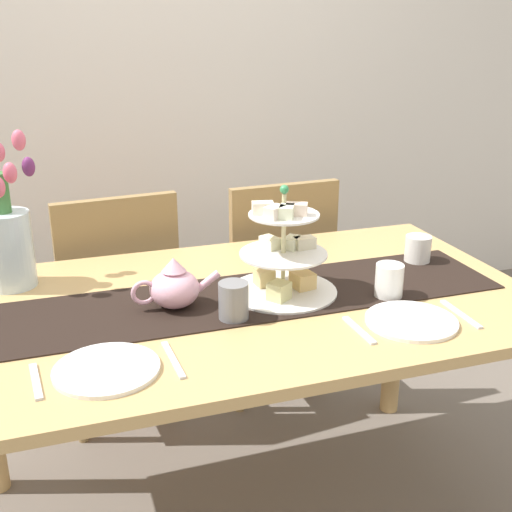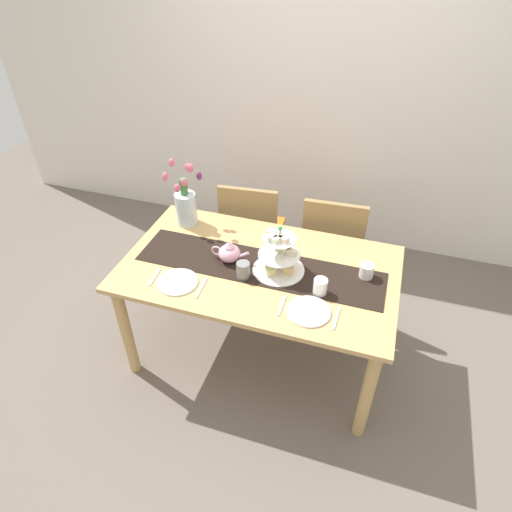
% 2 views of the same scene
% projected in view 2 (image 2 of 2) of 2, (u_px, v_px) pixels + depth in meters
% --- Properties ---
extents(ground_plane, '(8.00, 8.00, 0.00)m').
position_uv_depth(ground_plane, '(259.00, 350.00, 3.05)').
color(ground_plane, '#6B6056').
extents(room_wall_rear, '(6.00, 0.08, 2.60)m').
position_uv_depth(room_wall_rear, '(320.00, 90.00, 3.41)').
color(room_wall_rear, silver).
rests_on(room_wall_rear, ground_plane).
extents(dining_table, '(1.60, 0.93, 0.75)m').
position_uv_depth(dining_table, '(259.00, 280.00, 2.65)').
color(dining_table, tan).
rests_on(dining_table, ground_plane).
extents(chair_left, '(0.46, 0.46, 0.91)m').
position_uv_depth(chair_left, '(252.00, 229.00, 3.32)').
color(chair_left, olive).
rests_on(chair_left, ground_plane).
extents(chair_right, '(0.44, 0.44, 0.91)m').
position_uv_depth(chair_right, '(332.00, 244.00, 3.17)').
color(chair_right, olive).
rests_on(chair_right, ground_plane).
extents(table_runner, '(1.45, 0.33, 0.00)m').
position_uv_depth(table_runner, '(259.00, 266.00, 2.58)').
color(table_runner, black).
rests_on(table_runner, dining_table).
extents(tiered_cake_stand, '(0.30, 0.30, 0.30)m').
position_uv_depth(tiered_cake_stand, '(279.00, 257.00, 2.49)').
color(tiered_cake_stand, beige).
rests_on(tiered_cake_stand, table_runner).
extents(teapot, '(0.24, 0.13, 0.14)m').
position_uv_depth(teapot, '(229.00, 253.00, 2.59)').
color(teapot, '#E5A8BC').
rests_on(teapot, table_runner).
extents(tulip_vase, '(0.21, 0.20, 0.44)m').
position_uv_depth(tulip_vase, '(186.00, 204.00, 2.86)').
color(tulip_vase, silver).
rests_on(tulip_vase, dining_table).
extents(cream_jug, '(0.08, 0.08, 0.08)m').
position_uv_depth(cream_jug, '(367.00, 271.00, 2.48)').
color(cream_jug, white).
rests_on(cream_jug, dining_table).
extents(dinner_plate_left, '(0.23, 0.23, 0.01)m').
position_uv_depth(dinner_plate_left, '(178.00, 282.00, 2.47)').
color(dinner_plate_left, white).
rests_on(dinner_plate_left, dining_table).
extents(fork_left, '(0.03, 0.15, 0.01)m').
position_uv_depth(fork_left, '(155.00, 277.00, 2.50)').
color(fork_left, silver).
rests_on(fork_left, dining_table).
extents(knife_left, '(0.02, 0.17, 0.01)m').
position_uv_depth(knife_left, '(202.00, 288.00, 2.43)').
color(knife_left, silver).
rests_on(knife_left, dining_table).
extents(dinner_plate_right, '(0.23, 0.23, 0.01)m').
position_uv_depth(dinner_plate_right, '(309.00, 311.00, 2.29)').
color(dinner_plate_right, white).
rests_on(dinner_plate_right, dining_table).
extents(fork_right, '(0.02, 0.15, 0.01)m').
position_uv_depth(fork_right, '(282.00, 306.00, 2.32)').
color(fork_right, silver).
rests_on(fork_right, dining_table).
extents(knife_right, '(0.02, 0.17, 0.01)m').
position_uv_depth(knife_right, '(336.00, 318.00, 2.25)').
color(knife_right, silver).
rests_on(knife_right, dining_table).
extents(mug_grey, '(0.08, 0.08, 0.09)m').
position_uv_depth(mug_grey, '(243.00, 270.00, 2.48)').
color(mug_grey, slate).
rests_on(mug_grey, table_runner).
extents(mug_white_text, '(0.08, 0.08, 0.09)m').
position_uv_depth(mug_white_text, '(320.00, 287.00, 2.37)').
color(mug_white_text, white).
rests_on(mug_white_text, dining_table).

